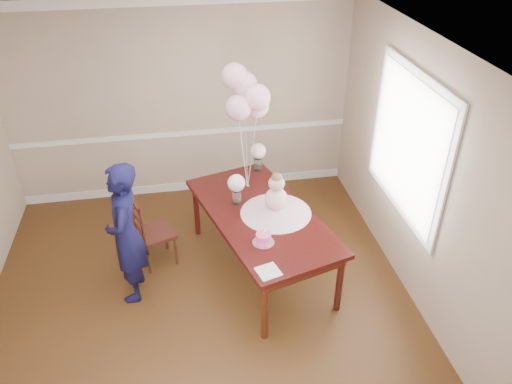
% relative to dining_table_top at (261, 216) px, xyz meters
% --- Properties ---
extents(floor, '(4.50, 5.00, 0.00)m').
position_rel_dining_table_top_xyz_m(floor, '(-0.73, -0.64, -0.74)').
color(floor, '#341D0D').
rests_on(floor, ground).
extents(ceiling, '(4.50, 5.00, 0.02)m').
position_rel_dining_table_top_xyz_m(ceiling, '(-0.73, -0.64, 1.96)').
color(ceiling, white).
rests_on(ceiling, wall_back).
extents(wall_back, '(4.50, 0.02, 2.70)m').
position_rel_dining_table_top_xyz_m(wall_back, '(-0.73, 1.86, 0.61)').
color(wall_back, gray).
rests_on(wall_back, floor).
extents(wall_right, '(0.02, 5.00, 2.70)m').
position_rel_dining_table_top_xyz_m(wall_right, '(1.52, -0.64, 0.61)').
color(wall_right, gray).
rests_on(wall_right, floor).
extents(chair_rail_trim, '(4.50, 0.02, 0.07)m').
position_rel_dining_table_top_xyz_m(chair_rail_trim, '(-0.73, 1.85, 0.16)').
color(chair_rail_trim, silver).
rests_on(chair_rail_trim, wall_back).
extents(crown_molding, '(4.50, 0.02, 0.12)m').
position_rel_dining_table_top_xyz_m(crown_molding, '(-0.73, 1.85, 1.89)').
color(crown_molding, white).
rests_on(crown_molding, wall_back).
extents(baseboard_trim, '(4.50, 0.02, 0.12)m').
position_rel_dining_table_top_xyz_m(baseboard_trim, '(-0.73, 1.85, -0.68)').
color(baseboard_trim, silver).
rests_on(baseboard_trim, floor).
extents(window_frame, '(0.02, 1.66, 1.56)m').
position_rel_dining_table_top_xyz_m(window_frame, '(1.50, -0.14, 0.81)').
color(window_frame, silver).
rests_on(window_frame, wall_right).
extents(window_blinds, '(0.01, 1.50, 1.40)m').
position_rel_dining_table_top_xyz_m(window_blinds, '(1.48, -0.14, 0.81)').
color(window_blinds, silver).
rests_on(window_blinds, wall_right).
extents(dining_table_top, '(1.54, 2.24, 0.05)m').
position_rel_dining_table_top_xyz_m(dining_table_top, '(0.00, 0.00, 0.00)').
color(dining_table_top, black).
rests_on(dining_table_top, table_leg_fl).
extents(table_apron, '(1.42, 2.12, 0.10)m').
position_rel_dining_table_top_xyz_m(table_apron, '(0.00, 0.00, -0.08)').
color(table_apron, black).
rests_on(table_apron, table_leg_fl).
extents(table_leg_fl, '(0.09, 0.09, 0.71)m').
position_rel_dining_table_top_xyz_m(table_leg_fl, '(-0.15, -1.02, -0.38)').
color(table_leg_fl, black).
rests_on(table_leg_fl, floor).
extents(table_leg_fr, '(0.09, 0.09, 0.71)m').
position_rel_dining_table_top_xyz_m(table_leg_fr, '(0.67, -0.78, -0.38)').
color(table_leg_fr, black).
rests_on(table_leg_fr, floor).
extents(table_leg_bl, '(0.09, 0.09, 0.71)m').
position_rel_dining_table_top_xyz_m(table_leg_bl, '(-0.67, 0.78, -0.38)').
color(table_leg_bl, black).
rests_on(table_leg_bl, floor).
extents(table_leg_br, '(0.09, 0.09, 0.71)m').
position_rel_dining_table_top_xyz_m(table_leg_br, '(0.15, 1.02, -0.38)').
color(table_leg_br, black).
rests_on(table_leg_br, floor).
extents(baby_skirt, '(0.96, 0.96, 0.10)m').
position_rel_dining_table_top_xyz_m(baby_skirt, '(0.16, -0.01, 0.08)').
color(baby_skirt, '#E1A5BC').
rests_on(baby_skirt, dining_table_top).
extents(baby_torso, '(0.25, 0.25, 0.25)m').
position_rel_dining_table_top_xyz_m(baby_torso, '(0.16, -0.01, 0.21)').
color(baby_torso, '#FFA1C1').
rests_on(baby_torso, baby_skirt).
extents(baby_head, '(0.17, 0.17, 0.17)m').
position_rel_dining_table_top_xyz_m(baby_head, '(0.16, -0.01, 0.40)').
color(baby_head, '#CBAD8B').
rests_on(baby_head, baby_torso).
extents(baby_hair, '(0.12, 0.12, 0.12)m').
position_rel_dining_table_top_xyz_m(baby_hair, '(0.16, -0.01, 0.46)').
color(baby_hair, brown).
rests_on(baby_hair, baby_head).
extents(cake_platter, '(0.28, 0.28, 0.01)m').
position_rel_dining_table_top_xyz_m(cake_platter, '(-0.07, -0.50, 0.03)').
color(cake_platter, silver).
rests_on(cake_platter, dining_table_top).
extents(birthday_cake, '(0.19, 0.19, 0.10)m').
position_rel_dining_table_top_xyz_m(birthday_cake, '(-0.07, -0.50, 0.08)').
color(birthday_cake, '#E9499B').
rests_on(birthday_cake, cake_platter).
extents(cake_flower_a, '(0.03, 0.03, 0.03)m').
position_rel_dining_table_top_xyz_m(cake_flower_a, '(-0.07, -0.50, 0.15)').
color(cake_flower_a, white).
rests_on(cake_flower_a, birthday_cake).
extents(cake_flower_b, '(0.03, 0.03, 0.03)m').
position_rel_dining_table_top_xyz_m(cake_flower_b, '(-0.05, -0.47, 0.15)').
color(cake_flower_b, white).
rests_on(cake_flower_b, birthday_cake).
extents(rose_vase_near, '(0.13, 0.13, 0.16)m').
position_rel_dining_table_top_xyz_m(rose_vase_near, '(-0.23, 0.25, 0.11)').
color(rose_vase_near, white).
rests_on(rose_vase_near, dining_table_top).
extents(roses_near, '(0.19, 0.19, 0.19)m').
position_rel_dining_table_top_xyz_m(roses_near, '(-0.23, 0.25, 0.29)').
color(roses_near, white).
rests_on(roses_near, rose_vase_near).
extents(rose_vase_far, '(0.13, 0.13, 0.16)m').
position_rel_dining_table_top_xyz_m(rose_vase_far, '(0.13, 0.94, 0.11)').
color(rose_vase_far, silver).
rests_on(rose_vase_far, dining_table_top).
extents(roses_far, '(0.19, 0.19, 0.19)m').
position_rel_dining_table_top_xyz_m(roses_far, '(0.13, 0.94, 0.29)').
color(roses_far, '#FBD2DC').
rests_on(roses_far, rose_vase_far).
extents(napkin, '(0.25, 0.25, 0.01)m').
position_rel_dining_table_top_xyz_m(napkin, '(-0.10, -0.93, 0.03)').
color(napkin, silver).
rests_on(napkin, dining_table_top).
extents(balloon_weight, '(0.05, 0.05, 0.02)m').
position_rel_dining_table_top_xyz_m(balloon_weight, '(-0.06, 0.57, 0.04)').
color(balloon_weight, white).
rests_on(balloon_weight, dining_table_top).
extents(balloon_a, '(0.29, 0.29, 0.29)m').
position_rel_dining_table_top_xyz_m(balloon_a, '(-0.15, 0.54, 1.05)').
color(balloon_a, '#DF9EB9').
rests_on(balloon_a, balloon_ribbon_a).
extents(balloon_b, '(0.29, 0.29, 0.29)m').
position_rel_dining_table_top_xyz_m(balloon_b, '(0.06, 0.55, 1.15)').
color(balloon_b, '#FAB1C7').
rests_on(balloon_b, balloon_ribbon_b).
extents(balloon_c, '(0.29, 0.29, 0.29)m').
position_rel_dining_table_top_xyz_m(balloon_c, '(-0.07, 0.67, 1.25)').
color(balloon_c, '#DF9EBA').
rests_on(balloon_c, balloon_ribbon_c).
extents(balloon_d, '(0.29, 0.29, 0.29)m').
position_rel_dining_table_top_xyz_m(balloon_d, '(-0.17, 0.66, 1.35)').
color(balloon_d, '#DE9DB1').
rests_on(balloon_d, balloon_ribbon_d).
extents(balloon_e, '(0.29, 0.29, 0.29)m').
position_rel_dining_table_top_xyz_m(balloon_e, '(0.07, 0.69, 1.00)').
color(balloon_e, '#FFB4D3').
rests_on(balloon_e, balloon_ribbon_e).
extents(balloon_ribbon_a, '(0.09, 0.03, 0.85)m').
position_rel_dining_table_top_xyz_m(balloon_ribbon_a, '(-0.11, 0.55, 0.46)').
color(balloon_ribbon_a, white).
rests_on(balloon_ribbon_a, balloon_weight).
extents(balloon_ribbon_b, '(0.12, 0.03, 0.95)m').
position_rel_dining_table_top_xyz_m(balloon_ribbon_b, '(-0.00, 0.56, 0.52)').
color(balloon_ribbon_b, white).
rests_on(balloon_ribbon_b, balloon_weight).
extents(balloon_ribbon_c, '(0.01, 0.10, 1.06)m').
position_rel_dining_table_top_xyz_m(balloon_ribbon_c, '(-0.06, 0.62, 0.57)').
color(balloon_ribbon_c, white).
rests_on(balloon_ribbon_c, balloon_weight).
extents(balloon_ribbon_d, '(0.11, 0.08, 1.16)m').
position_rel_dining_table_top_xyz_m(balloon_ribbon_d, '(-0.11, 0.62, 0.62)').
color(balloon_ribbon_d, white).
rests_on(balloon_ribbon_d, balloon_weight).
extents(balloon_ribbon_e, '(0.12, 0.11, 0.79)m').
position_rel_dining_table_top_xyz_m(balloon_ribbon_e, '(0.01, 0.63, 0.44)').
color(balloon_ribbon_e, silver).
rests_on(balloon_ribbon_e, balloon_weight).
extents(dining_chair_seat, '(0.50, 0.50, 0.04)m').
position_rel_dining_table_top_xyz_m(dining_chair_seat, '(-1.17, 0.34, -0.34)').
color(dining_chair_seat, '#35130E').
rests_on(dining_chair_seat, chair_leg_fl).
extents(chair_leg_fl, '(0.05, 0.05, 0.38)m').
position_rel_dining_table_top_xyz_m(chair_leg_fl, '(-1.27, 0.13, -0.55)').
color(chair_leg_fl, '#331D0E').
rests_on(chair_leg_fl, floor).
extents(chair_leg_fr, '(0.05, 0.05, 0.38)m').
position_rel_dining_table_top_xyz_m(chair_leg_fr, '(-0.96, 0.24, -0.55)').
color(chair_leg_fr, '#381A0F').
rests_on(chair_leg_fr, floor).
extents(chair_leg_bl, '(0.05, 0.05, 0.38)m').
position_rel_dining_table_top_xyz_m(chair_leg_bl, '(-1.37, 0.44, -0.55)').
color(chair_leg_bl, '#3B1710').
rests_on(chair_leg_bl, floor).
extents(chair_leg_br, '(0.05, 0.05, 0.38)m').
position_rel_dining_table_top_xyz_m(chair_leg_br, '(-1.07, 0.54, -0.55)').
color(chair_leg_br, black).
rests_on(chair_leg_br, floor).
extents(chair_back_post_l, '(0.05, 0.05, 0.50)m').
position_rel_dining_table_top_xyz_m(chair_back_post_l, '(-1.28, 0.13, -0.08)').
color(chair_back_post_l, '#36140E').
rests_on(chair_back_post_l, dining_chair_seat).
extents(chair_back_post_r, '(0.05, 0.05, 0.50)m').
position_rel_dining_table_top_xyz_m(chair_back_post_r, '(-1.39, 0.43, -0.08)').
color(chair_back_post_r, '#32140D').
rests_on(chair_back_post_r, dining_chair_seat).
extents(chair_slat_low, '(0.14, 0.35, 0.04)m').
position_rel_dining_table_top_xyz_m(chair_slat_low, '(-1.34, 0.28, -0.19)').
color(chair_slat_low, '#3C1B10').
rests_on(chair_slat_low, dining_chair_seat).
extents(chair_slat_mid, '(0.14, 0.35, 0.04)m').
position_rel_dining_table_top_xyz_m(chair_slat_mid, '(-1.34, 0.28, -0.04)').
color(chair_slat_mid, '#39180F').
rests_on(chair_slat_mid, dining_chair_seat).
extents(chair_slat_top, '(0.14, 0.35, 0.04)m').
position_rel_dining_table_top_xyz_m(chair_slat_top, '(-1.34, 0.28, 0.10)').
color(chair_slat_top, '#36180E').
rests_on(chair_slat_top, dining_chair_seat).
extents(woman, '(0.41, 0.59, 1.59)m').
position_rel_dining_table_top_xyz_m(woman, '(-1.43, -0.15, 0.06)').
color(woman, black).
rests_on(woman, floor).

